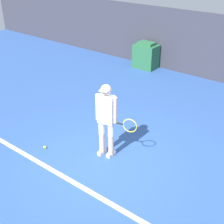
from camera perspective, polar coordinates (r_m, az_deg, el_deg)
name	(u,v)px	position (r m, az deg, el deg)	size (l,w,h in m)	color
ground_plane	(105,161)	(6.95, -1.22, -8.95)	(24.00, 24.00, 0.00)	#2D5193
back_wall	(217,49)	(11.22, 18.57, 10.93)	(24.00, 0.10, 2.24)	#383842
court_baseline	(76,184)	(6.41, -6.66, -12.87)	(21.60, 0.10, 0.01)	white
tennis_player	(107,118)	(6.62, -0.97, -1.05)	(0.90, 0.38, 1.72)	beige
tennis_ball	(45,147)	(7.48, -12.18, -6.32)	(0.07, 0.07, 0.07)	#D1E533
covered_chair	(146,56)	(12.08, 6.21, 10.20)	(0.87, 0.62, 1.00)	#28663D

